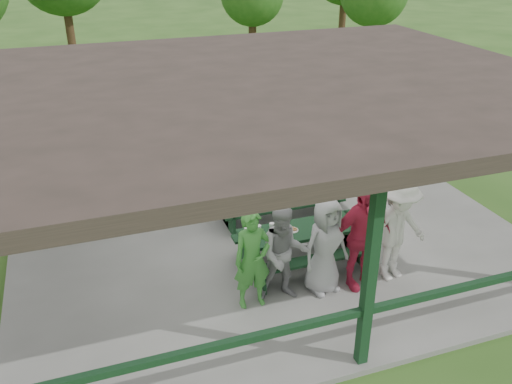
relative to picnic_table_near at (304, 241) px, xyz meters
name	(u,v)px	position (x,y,z in m)	size (l,w,h in m)	color
ground	(269,238)	(-0.23, 1.20, -0.57)	(90.00, 90.00, 0.00)	#294E18
concrete_slab	(269,236)	(-0.23, 1.20, -0.52)	(10.00, 8.00, 0.10)	slate
pavilion_structure	(271,87)	(-0.23, 1.20, 2.60)	(10.60, 8.60, 3.24)	black
picnic_table_near	(304,241)	(0.00, 0.00, 0.00)	(2.37, 1.39, 0.75)	black
picnic_table_far	(276,193)	(0.23, 2.00, 0.01)	(2.67, 1.39, 0.75)	black
table_setting	(299,227)	(-0.09, 0.02, 0.31)	(2.38, 0.45, 0.10)	white
contestant_green	(253,260)	(-1.28, -0.83, 0.40)	(0.63, 0.41, 1.73)	#3E8F36
contestant_grey_left	(284,254)	(-0.74, -0.84, 0.40)	(0.84, 0.66, 1.73)	gray
contestant_grey_mid	(325,246)	(0.01, -0.84, 0.40)	(0.85, 0.55, 1.74)	#9A9A9C
contestant_red	(361,237)	(0.63, -0.93, 0.50)	(1.14, 0.47, 1.94)	#B52341
contestant_white_fedora	(397,230)	(1.33, -0.92, 0.49)	(1.33, 0.90, 1.96)	silver
spectator_lblue	(236,170)	(-0.44, 2.72, 0.37)	(1.55, 0.49, 1.67)	#8096C7
spectator_blue	(178,161)	(-1.60, 3.32, 0.49)	(0.70, 0.46, 1.92)	#3C529E
spectator_grey	(310,156)	(1.40, 2.81, 0.41)	(0.85, 0.66, 1.75)	#9C9C9F
pickup_truck	(259,96)	(2.24, 8.76, 0.11)	(2.25, 4.88, 1.36)	silver
farm_trailer	(45,121)	(-4.46, 8.41, 0.12)	(4.00, 2.10, 1.38)	navy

